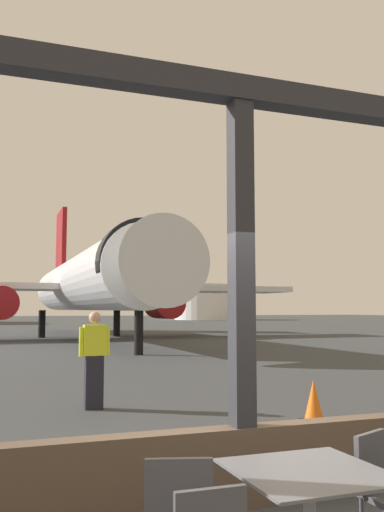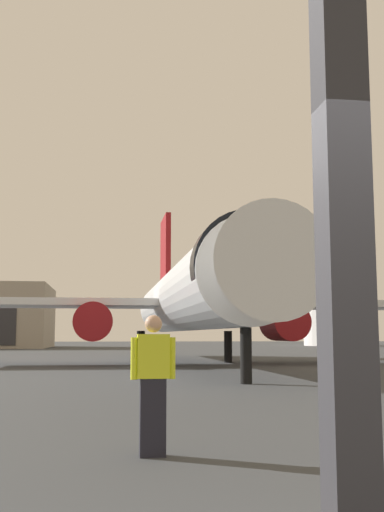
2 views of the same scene
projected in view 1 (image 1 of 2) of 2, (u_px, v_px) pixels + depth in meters
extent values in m
plane|color=#383A3D|center=(20.00, 333.00, 42.44)|extent=(220.00, 220.00, 0.00)
cube|color=brown|center=(243.00, 466.00, 5.06)|extent=(7.45, 0.24, 0.71)
cube|color=#2D2D33|center=(240.00, 91.00, 5.40)|extent=(7.45, 0.24, 0.24)
cube|color=#2D2D33|center=(241.00, 297.00, 5.21)|extent=(0.20, 0.20, 3.79)
cube|color=slate|center=(309.00, 472.00, 3.51)|extent=(0.93, 0.93, 0.02)
cube|color=#4C4C51|center=(371.00, 461.00, 4.09)|extent=(0.38, 0.20, 0.41)
cube|color=#4C4C51|center=(179.00, 495.00, 3.22)|extent=(0.39, 0.15, 0.41)
cylinder|color=silver|center=(85.00, 283.00, 34.65)|extent=(3.42, 28.89, 3.42)
cone|color=silver|center=(155.00, 263.00, 19.93)|extent=(3.25, 2.60, 3.25)
cylinder|color=black|center=(141.00, 263.00, 21.72)|extent=(3.49, 0.90, 3.49)
cube|color=silver|center=(193.00, 289.00, 37.59)|extent=(13.07, 4.20, 0.36)
cylinder|color=maroon|center=(1.00, 303.00, 31.99)|extent=(1.90, 3.20, 1.90)
cylinder|color=maroon|center=(164.00, 304.00, 35.34)|extent=(1.90, 3.20, 1.90)
cube|color=maroon|center=(61.00, 241.00, 47.15)|extent=(0.36, 4.40, 5.20)
cylinder|color=black|center=(139.00, 333.00, 21.74)|extent=(0.36, 0.36, 1.72)
cylinder|color=black|center=(42.00, 324.00, 34.97)|extent=(0.44, 0.44, 1.72)
cylinder|color=black|center=(117.00, 323.00, 36.61)|extent=(0.44, 0.44, 1.72)
cube|color=black|center=(94.00, 382.00, 9.95)|extent=(0.32, 0.20, 0.95)
cube|color=yellow|center=(95.00, 340.00, 10.02)|extent=(0.40, 0.22, 0.55)
sphere|color=tan|center=(95.00, 318.00, 10.06)|extent=(0.22, 0.22, 0.22)
cylinder|color=yellow|center=(81.00, 342.00, 9.92)|extent=(0.09, 0.09, 0.52)
cylinder|color=yellow|center=(107.00, 341.00, 10.13)|extent=(0.09, 0.09, 0.52)
cone|color=orange|center=(314.00, 400.00, 8.85)|extent=(0.32, 0.32, 0.66)
cube|color=black|center=(314.00, 420.00, 8.82)|extent=(0.36, 0.36, 0.03)
cylinder|color=white|center=(203.00, 302.00, 95.10)|extent=(9.93, 9.93, 6.01)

